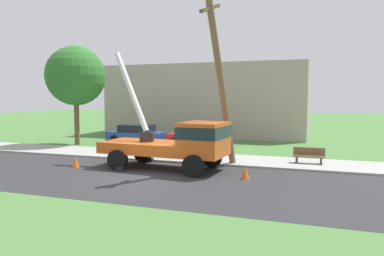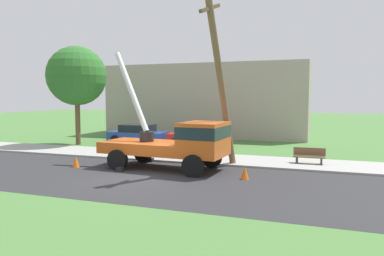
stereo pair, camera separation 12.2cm
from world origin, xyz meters
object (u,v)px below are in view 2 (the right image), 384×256
object	(u,v)px
utility_truck	(179,141)
park_bench	(309,156)
traffic_cone_ahead	(245,173)
parked_sedan_red	(198,136)
roadside_tree_near	(77,76)
parked_sedan_blue	(138,134)
leaning_utility_pole	(220,79)
traffic_cone_behind	(76,162)

from	to	relation	value
utility_truck	park_bench	bearing A→B (deg)	29.93
traffic_cone_ahead	park_bench	xyz separation A→B (m)	(2.48, 4.34, 0.18)
parked_sedan_red	roadside_tree_near	size ratio (longest dim) A/B	0.63
parked_sedan_red	parked_sedan_blue	bearing A→B (deg)	-177.89
leaning_utility_pole	traffic_cone_behind	bearing A→B (deg)	-164.83
utility_truck	parked_sedan_blue	xyz separation A→B (m)	(-6.85, 8.64, -0.70)
utility_truck	park_bench	size ratio (longest dim) A/B	4.22
traffic_cone_ahead	parked_sedan_blue	bearing A→B (deg)	136.95
leaning_utility_pole	parked_sedan_red	distance (m)	9.67
traffic_cone_behind	roadside_tree_near	distance (m)	10.42
roadside_tree_near	park_bench	bearing A→B (deg)	-10.13
traffic_cone_ahead	traffic_cone_behind	distance (m)	8.53
utility_truck	roadside_tree_near	distance (m)	12.85
traffic_cone_ahead	park_bench	world-z (taller)	park_bench
traffic_cone_behind	parked_sedan_red	distance (m)	10.46
utility_truck	parked_sedan_red	distance (m)	9.07
utility_truck	parked_sedan_blue	size ratio (longest dim) A/B	1.52
parked_sedan_blue	parked_sedan_red	xyz separation A→B (m)	(4.87, 0.18, 0.00)
parked_sedan_blue	traffic_cone_behind	bearing A→B (deg)	-79.94
parked_sedan_red	traffic_cone_ahead	bearing A→B (deg)	-61.09
traffic_cone_behind	traffic_cone_ahead	bearing A→B (deg)	1.37
parked_sedan_blue	roadside_tree_near	world-z (taller)	roadside_tree_near
traffic_cone_ahead	parked_sedan_blue	world-z (taller)	parked_sedan_blue
utility_truck	traffic_cone_behind	distance (m)	5.36
utility_truck	parked_sedan_red	xyz separation A→B (m)	(-1.98, 8.82, -0.70)
traffic_cone_behind	roadside_tree_near	world-z (taller)	roadside_tree_near
leaning_utility_pole	parked_sedan_red	size ratio (longest dim) A/B	1.89
utility_truck	parked_sedan_blue	distance (m)	11.05
parked_sedan_blue	park_bench	bearing A→B (deg)	-22.38
parked_sedan_blue	parked_sedan_red	world-z (taller)	same
parked_sedan_blue	utility_truck	bearing A→B (deg)	-51.58
roadside_tree_near	leaning_utility_pole	bearing A→B (deg)	-24.29
parked_sedan_red	leaning_utility_pole	bearing A→B (deg)	-64.70
park_bench	roadside_tree_near	size ratio (longest dim) A/B	0.22
traffic_cone_ahead	traffic_cone_behind	world-z (taller)	same
utility_truck	roadside_tree_near	xyz separation A→B (m)	(-10.57, 6.33, 3.64)
traffic_cone_behind	park_bench	bearing A→B (deg)	22.44
parked_sedan_red	roadside_tree_near	bearing A→B (deg)	-163.86
traffic_cone_ahead	park_bench	distance (m)	5.00
parked_sedan_red	park_bench	size ratio (longest dim) A/B	2.84
traffic_cone_ahead	parked_sedan_red	distance (m)	11.17
parked_sedan_blue	parked_sedan_red	size ratio (longest dim) A/B	0.98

